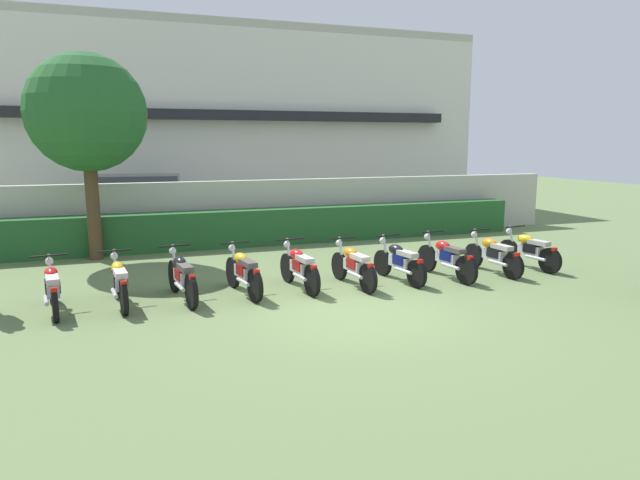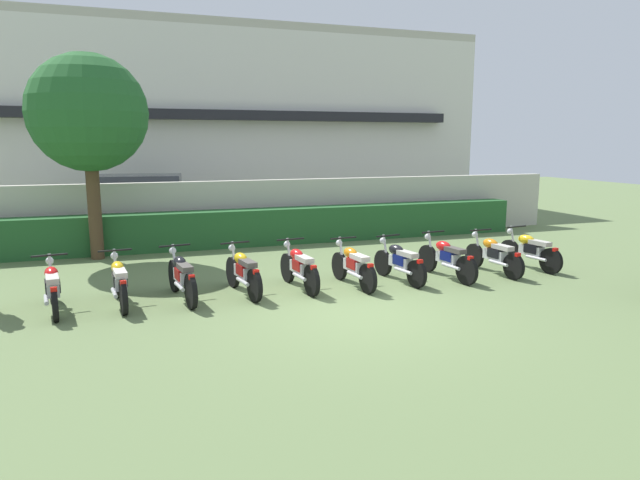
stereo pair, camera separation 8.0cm
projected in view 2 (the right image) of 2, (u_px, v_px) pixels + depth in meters
name	position (u px, v px, depth m)	size (l,w,h in m)	color
ground	(359.00, 312.00, 9.79)	(60.00, 60.00, 0.00)	#607547
building	(215.00, 123.00, 23.67)	(21.22, 6.50, 7.39)	silver
compound_wall	(259.00, 210.00, 16.76)	(20.16, 0.30, 1.82)	#BCB7A8
hedge_row	(265.00, 227.00, 16.18)	(16.13, 0.70, 1.03)	#235628
parked_car	(143.00, 205.00, 18.02)	(4.70, 2.55, 1.89)	silver
tree_near_inspector	(88.00, 114.00, 13.64)	(2.86, 2.86, 5.06)	#4C3823
motorcycle_in_row_0	(52.00, 287.00, 9.75)	(0.60, 1.80, 0.95)	black
motorcycle_in_row_1	(119.00, 281.00, 10.12)	(0.60, 1.82, 0.96)	black
motorcycle_in_row_2	(182.00, 276.00, 10.49)	(0.60, 1.94, 0.98)	black
motorcycle_in_row_3	(243.00, 272.00, 10.88)	(0.60, 1.84, 0.97)	black
motorcycle_in_row_4	(299.00, 267.00, 11.28)	(0.60, 1.85, 0.96)	black
motorcycle_in_row_5	(353.00, 265.00, 11.48)	(0.60, 1.84, 0.96)	black
motorcycle_in_row_6	(399.00, 261.00, 11.87)	(0.60, 1.77, 0.94)	black
motorcycle_in_row_7	(447.00, 258.00, 12.17)	(0.60, 1.96, 0.97)	black
motorcycle_in_row_8	(494.00, 254.00, 12.60)	(0.60, 1.87, 0.94)	black
motorcycle_in_row_9	(530.00, 250.00, 13.08)	(0.60, 1.81, 0.95)	black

